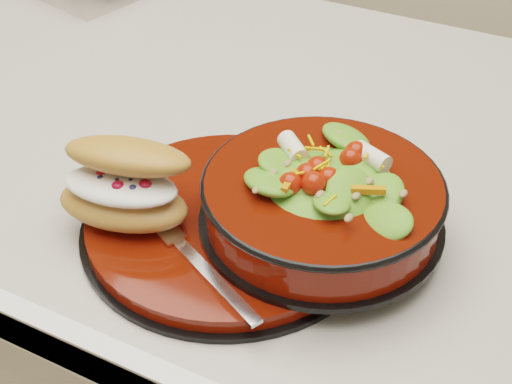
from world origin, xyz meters
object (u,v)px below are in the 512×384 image
at_px(dinner_plate, 229,222).
at_px(fork, 199,264).
at_px(island_counter, 262,363).
at_px(croissant, 125,184).
at_px(salad_bowl, 323,193).

height_order(dinner_plate, fork, fork).
height_order(island_counter, croissant, croissant).
bearing_deg(island_counter, salad_bowl, -48.24).
bearing_deg(salad_bowl, dinner_plate, -160.69).
distance_m(dinner_plate, croissant, 0.11).
distance_m(salad_bowl, croissant, 0.19).
distance_m(dinner_plate, salad_bowl, 0.10).
relative_size(island_counter, dinner_plate, 4.27).
relative_size(island_counter, fork, 8.10).
distance_m(dinner_plate, fork, 0.08).
height_order(dinner_plate, salad_bowl, salad_bowl).
bearing_deg(croissant, salad_bowl, 11.41).
xyz_separation_m(croissant, fork, (0.10, -0.03, -0.04)).
height_order(island_counter, salad_bowl, salad_bowl).
relative_size(island_counter, croissant, 8.86).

